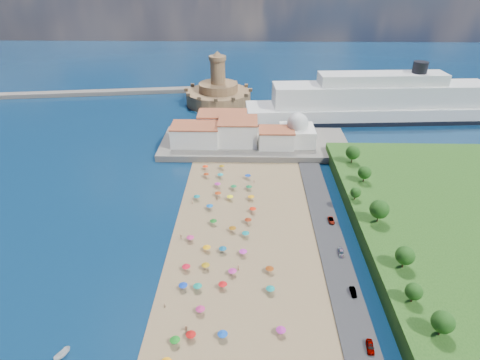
{
  "coord_description": "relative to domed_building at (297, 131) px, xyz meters",
  "views": [
    {
      "loc": [
        6.91,
        -105.94,
        81.17
      ],
      "look_at": [
        4.0,
        25.0,
        8.0
      ],
      "focal_mm": 30.0,
      "sensor_mm": 36.0,
      "label": 1
    }
  ],
  "objects": [
    {
      "name": "cruise_ship",
      "position": [
        49.26,
        40.49,
        0.59
      ],
      "size": [
        148.87,
        31.57,
        32.29
      ],
      "color": "black",
      "rests_on": "ground"
    },
    {
      "name": "jetty",
      "position": [
        -42.0,
        37.0,
        -7.77
      ],
      "size": [
        18.0,
        70.0,
        2.4
      ],
      "primitive_type": "cube",
      "color": "#59544C",
      "rests_on": "ground"
    },
    {
      "name": "parked_cars",
      "position": [
        6.0,
        -87.45,
        -7.63
      ],
      "size": [
        2.18,
        55.97,
        1.44
      ],
      "color": "gray",
      "rests_on": "promenade"
    },
    {
      "name": "ground",
      "position": [
        -30.0,
        -71.0,
        -8.97
      ],
      "size": [
        700.0,
        700.0,
        0.0
      ],
      "primitive_type": "plane",
      "color": "#071938",
      "rests_on": "ground"
    },
    {
      "name": "hillside_trees",
      "position": [
        19.33,
        -73.07,
        1.15
      ],
      "size": [
        10.66,
        108.63,
        7.89
      ],
      "color": "#382314",
      "rests_on": "hillside"
    },
    {
      "name": "breakwater",
      "position": [
        -140.0,
        82.0,
        -7.67
      ],
      "size": [
        199.03,
        34.77,
        2.6
      ],
      "primitive_type": "cube",
      "rotation": [
        0.0,
        0.0,
        0.14
      ],
      "color": "#59544C",
      "rests_on": "ground"
    },
    {
      "name": "beachgoers",
      "position": [
        -34.3,
        -81.03,
        -7.84
      ],
      "size": [
        33.42,
        93.5,
        1.89
      ],
      "color": "tan",
      "rests_on": "beach"
    },
    {
      "name": "beach_parasols",
      "position": [
        -31.12,
        -81.82,
        -6.83
      ],
      "size": [
        32.27,
        116.2,
        2.2
      ],
      "color": "gray",
      "rests_on": "beach"
    },
    {
      "name": "waterfront_buildings",
      "position": [
        -33.05,
        2.64,
        -1.1
      ],
      "size": [
        57.0,
        29.0,
        11.0
      ],
      "color": "silver",
      "rests_on": "terrace"
    },
    {
      "name": "fortress",
      "position": [
        -42.0,
        67.0,
        -2.29
      ],
      "size": [
        40.0,
        40.0,
        32.4
      ],
      "color": "olive",
      "rests_on": "ground"
    },
    {
      "name": "terrace",
      "position": [
        -20.0,
        2.0,
        -7.47
      ],
      "size": [
        90.0,
        36.0,
        3.0
      ],
      "primitive_type": "cube",
      "color": "#59544C",
      "rests_on": "ground"
    },
    {
      "name": "domed_building",
      "position": [
        0.0,
        0.0,
        0.0
      ],
      "size": [
        16.0,
        16.0,
        15.0
      ],
      "color": "silver",
      "rests_on": "terrace"
    }
  ]
}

